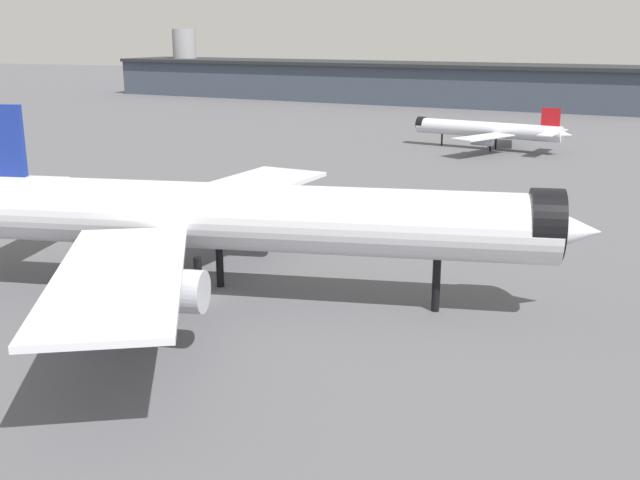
# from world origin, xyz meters

# --- Properties ---
(ground) EXTENTS (900.00, 900.00, 0.00)m
(ground) POSITION_xyz_m (0.00, 0.00, 0.00)
(ground) COLOR #56565B
(airliner_near_gate) EXTENTS (66.57, 60.11, 18.38)m
(airliner_near_gate) POSITION_xyz_m (2.59, 0.85, 8.09)
(airliner_near_gate) COLOR silver
(airliner_near_gate) RESTS_ON ground
(airliner_far_taxiway) EXTENTS (36.53, 32.84, 9.80)m
(airliner_far_taxiway) POSITION_xyz_m (13.62, 106.69, 4.32)
(airliner_far_taxiway) COLOR silver
(airliner_far_taxiway) RESTS_ON ground
(terminal_building) EXTENTS (209.99, 57.76, 26.28)m
(terminal_building) POSITION_xyz_m (-47.63, 214.75, 7.45)
(terminal_building) COLOR #3D4756
(terminal_building) RESTS_ON ground
(baggage_tug_wing) EXTENTS (3.58, 2.97, 1.85)m
(baggage_tug_wing) POSITION_xyz_m (-31.60, 20.98, 0.97)
(baggage_tug_wing) COLOR black
(baggage_tug_wing) RESTS_ON ground
(baggage_cart_trailing) EXTENTS (2.72, 2.42, 1.82)m
(baggage_cart_trailing) POSITION_xyz_m (-23.58, 30.20, 0.98)
(baggage_cart_trailing) COLOR black
(baggage_cart_trailing) RESTS_ON ground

